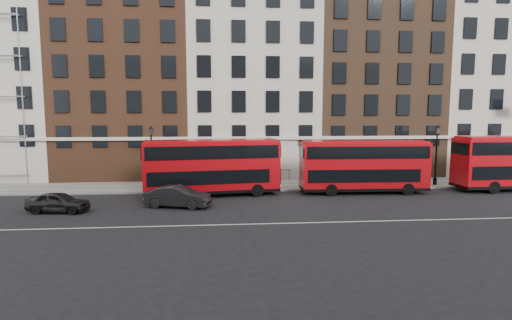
{
  "coord_description": "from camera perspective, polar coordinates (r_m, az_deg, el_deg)",
  "views": [
    {
      "loc": [
        -3.29,
        -24.81,
        6.4
      ],
      "look_at": [
        -0.68,
        5.0,
        3.0
      ],
      "focal_mm": 28.0,
      "sensor_mm": 36.0,
      "label": 1
    }
  ],
  "objects": [
    {
      "name": "lamp_post_left",
      "position": [
        34.65,
        -14.68,
        0.77
      ],
      "size": [
        0.44,
        0.44,
        5.33
      ],
      "color": "black",
      "rests_on": "pavement"
    },
    {
      "name": "bus_c",
      "position": [
        33.7,
        15.06,
        -0.71
      ],
      "size": [
        10.33,
        2.77,
        4.31
      ],
      "rotation": [
        0.0,
        0.0,
        -0.03
      ],
      "color": "#B00910",
      "rests_on": "ground"
    },
    {
      "name": "traffic_light",
      "position": [
        41.53,
        31.32,
        0.07
      ],
      "size": [
        0.25,
        0.45,
        3.27
      ],
      "color": "black",
      "rests_on": "pavement"
    },
    {
      "name": "road_centre_line",
      "position": [
        23.92,
        3.13,
        -9.04
      ],
      "size": [
        70.0,
        0.12,
        0.01
      ],
      "primitive_type": "cube",
      "color": "white",
      "rests_on": "ground"
    },
    {
      "name": "kerb",
      "position": [
        33.58,
        0.72,
        -4.37
      ],
      "size": [
        80.0,
        0.3,
        0.16
      ],
      "primitive_type": "cube",
      "color": "gray",
      "rests_on": "ground"
    },
    {
      "name": "iron_railings",
      "position": [
        38.09,
        0.01,
        -2.2
      ],
      "size": [
        6.6,
        0.06,
        1.0
      ],
      "primitive_type": null,
      "color": "black",
      "rests_on": "pavement"
    },
    {
      "name": "bus_b",
      "position": [
        31.66,
        -6.35,
        -0.84
      ],
      "size": [
        10.82,
        3.86,
        4.45
      ],
      "rotation": [
        0.0,
        0.0,
        0.13
      ],
      "color": "#B00910",
      "rests_on": "ground"
    },
    {
      "name": "pavement",
      "position": [
        36.03,
        0.32,
        -3.63
      ],
      "size": [
        80.0,
        5.0,
        0.15
      ],
      "primitive_type": "cube",
      "color": "gray",
      "rests_on": "ground"
    },
    {
      "name": "car_front",
      "position": [
        28.36,
        -11.13,
        -5.13
      ],
      "size": [
        4.81,
        2.74,
        1.5
      ],
      "primitive_type": "imported",
      "rotation": [
        0.0,
        0.0,
        1.3
      ],
      "color": "black",
      "rests_on": "ground"
    },
    {
      "name": "car_rear",
      "position": [
        29.49,
        -26.4,
        -5.4
      ],
      "size": [
        4.13,
        2.09,
        1.35
      ],
      "primitive_type": "imported",
      "rotation": [
        0.0,
        0.0,
        1.44
      ],
      "color": "black",
      "rests_on": "ground"
    },
    {
      "name": "ground",
      "position": [
        25.84,
        2.5,
        -7.87
      ],
      "size": [
        120.0,
        120.0,
        0.0
      ],
      "primitive_type": "plane",
      "color": "black",
      "rests_on": "ground"
    },
    {
      "name": "lamp_post_right",
      "position": [
        39.08,
        24.36,
        1.03
      ],
      "size": [
        0.44,
        0.44,
        5.33
      ],
      "color": "black",
      "rests_on": "pavement"
    },
    {
      "name": "building_terrace",
      "position": [
        42.97,
        -1.02,
        11.61
      ],
      "size": [
        64.0,
        11.95,
        22.0
      ],
      "color": "beige",
      "rests_on": "ground"
    }
  ]
}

